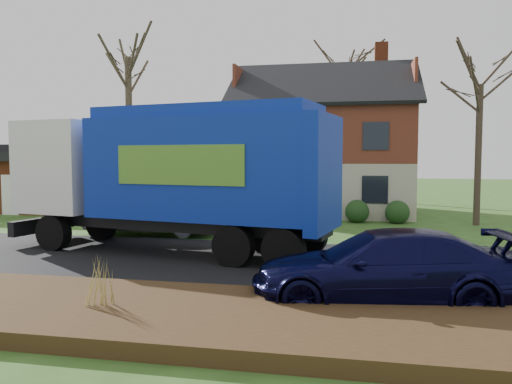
# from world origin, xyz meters

# --- Properties ---
(ground) EXTENTS (120.00, 120.00, 0.00)m
(ground) POSITION_xyz_m (0.00, 0.00, 0.00)
(ground) COLOR #2B4C19
(ground) RESTS_ON ground
(road) EXTENTS (80.00, 7.00, 0.02)m
(road) POSITION_xyz_m (0.00, 0.00, 0.01)
(road) COLOR black
(road) RESTS_ON ground
(mulch_verge) EXTENTS (80.00, 3.50, 0.30)m
(mulch_verge) POSITION_xyz_m (0.00, -5.30, 0.15)
(mulch_verge) COLOR black
(mulch_verge) RESTS_ON ground
(main_house) EXTENTS (12.95, 8.95, 9.26)m
(main_house) POSITION_xyz_m (1.49, 13.91, 4.03)
(main_house) COLOR #BDB598
(main_house) RESTS_ON ground
(ranch_house) EXTENTS (9.80, 8.20, 3.70)m
(ranch_house) POSITION_xyz_m (-12.00, 13.00, 1.81)
(ranch_house) COLOR #943D20
(ranch_house) RESTS_ON ground
(garbage_truck) EXTENTS (10.91, 4.74, 4.53)m
(garbage_truck) POSITION_xyz_m (-1.82, 1.09, 2.61)
(garbage_truck) COLOR black
(garbage_truck) RESTS_ON ground
(silver_sedan) EXTENTS (5.24, 2.09, 1.69)m
(silver_sedan) POSITION_xyz_m (-4.06, 4.45, 0.85)
(silver_sedan) COLOR #989A9F
(silver_sedan) RESTS_ON ground
(navy_wagon) EXTENTS (5.56, 2.89, 1.54)m
(navy_wagon) POSITION_xyz_m (4.25, -3.40, 0.77)
(navy_wagon) COLOR black
(navy_wagon) RESTS_ON ground
(tree_front_west) EXTENTS (3.69, 3.69, 10.97)m
(tree_front_west) POSITION_xyz_m (-7.27, 9.30, 9.04)
(tree_front_west) COLOR #463A2A
(tree_front_west) RESTS_ON ground
(tree_front_east) EXTENTS (3.18, 3.18, 8.83)m
(tree_front_east) POSITION_xyz_m (8.99, 9.77, 7.18)
(tree_front_east) COLOR #423327
(tree_front_east) RESTS_ON ground
(tree_back) EXTENTS (4.03, 4.03, 12.76)m
(tree_back) POSITION_xyz_m (2.69, 22.94, 10.64)
(tree_back) COLOR #423328
(tree_back) RESTS_ON ground
(grass_clump_mid) EXTENTS (0.33, 0.27, 0.92)m
(grass_clump_mid) POSITION_xyz_m (-0.85, -5.53, 0.76)
(grass_clump_mid) COLOR #A48F48
(grass_clump_mid) RESTS_ON mulch_verge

